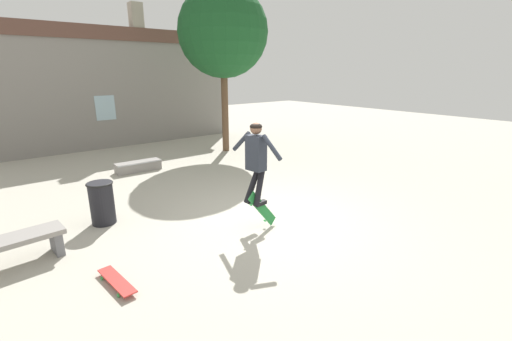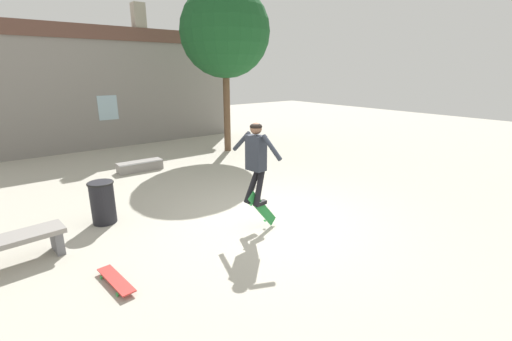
{
  "view_description": "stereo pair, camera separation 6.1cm",
  "coord_description": "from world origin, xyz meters",
  "px_view_note": "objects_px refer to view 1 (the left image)",
  "views": [
    {
      "loc": [
        -4.02,
        -4.72,
        2.87
      ],
      "look_at": [
        -0.29,
        -0.09,
        1.13
      ],
      "focal_mm": 24.0,
      "sensor_mm": 36.0,
      "label": 1
    },
    {
      "loc": [
        -3.97,
        -4.76,
        2.87
      ],
      "look_at": [
        -0.29,
        -0.09,
        1.13
      ],
      "focal_mm": 24.0,
      "sensor_mm": 36.0,
      "label": 2
    }
  ],
  "objects_px": {
    "skate_ledge": "(138,166)",
    "trash_bin": "(102,202)",
    "park_bench": "(3,248)",
    "skateboard_flipping": "(262,209)",
    "skater": "(256,157)",
    "tree_right": "(223,32)",
    "skateboard_resting": "(117,281)"
  },
  "relations": [
    {
      "from": "skate_ledge",
      "to": "trash_bin",
      "type": "xyz_separation_m",
      "value": [
        -1.85,
        -3.13,
        0.29
      ]
    },
    {
      "from": "park_bench",
      "to": "skateboard_flipping",
      "type": "distance_m",
      "value": 4.12
    },
    {
      "from": "skateboard_flipping",
      "to": "skater",
      "type": "bearing_deg",
      "value": 132.31
    },
    {
      "from": "skate_ledge",
      "to": "skateboard_flipping",
      "type": "height_order",
      "value": "skateboard_flipping"
    },
    {
      "from": "tree_right",
      "to": "park_bench",
      "type": "distance_m",
      "value": 9.14
    },
    {
      "from": "skater",
      "to": "skateboard_resting",
      "type": "distance_m",
      "value": 2.97
    },
    {
      "from": "skate_ledge",
      "to": "trash_bin",
      "type": "height_order",
      "value": "trash_bin"
    },
    {
      "from": "tree_right",
      "to": "skater",
      "type": "bearing_deg",
      "value": -118.97
    },
    {
      "from": "skater",
      "to": "skateboard_flipping",
      "type": "distance_m",
      "value": 1.0
    },
    {
      "from": "trash_bin",
      "to": "skateboard_resting",
      "type": "bearing_deg",
      "value": -101.66
    },
    {
      "from": "park_bench",
      "to": "skate_ledge",
      "type": "relative_size",
      "value": 1.29
    },
    {
      "from": "trash_bin",
      "to": "skateboard_flipping",
      "type": "height_order",
      "value": "trash_bin"
    },
    {
      "from": "trash_bin",
      "to": "skater",
      "type": "xyz_separation_m",
      "value": [
        2.2,
        -2.0,
        0.94
      ]
    },
    {
      "from": "skater",
      "to": "skateboard_flipping",
      "type": "relative_size",
      "value": 2.03
    },
    {
      "from": "trash_bin",
      "to": "skater",
      "type": "distance_m",
      "value": 3.12
    },
    {
      "from": "tree_right",
      "to": "skateboard_flipping",
      "type": "xyz_separation_m",
      "value": [
        -3.12,
        -5.86,
        -3.72
      ]
    },
    {
      "from": "trash_bin",
      "to": "skate_ledge",
      "type": "bearing_deg",
      "value": 59.4
    },
    {
      "from": "skate_ledge",
      "to": "tree_right",
      "type": "bearing_deg",
      "value": 11.31
    },
    {
      "from": "skateboard_resting",
      "to": "skate_ledge",
      "type": "bearing_deg",
      "value": 150.56
    },
    {
      "from": "tree_right",
      "to": "park_bench",
      "type": "relative_size",
      "value": 3.38
    },
    {
      "from": "skater",
      "to": "skateboard_resting",
      "type": "xyz_separation_m",
      "value": [
        -2.66,
        -0.22,
        -1.31
      ]
    },
    {
      "from": "skateboard_resting",
      "to": "tree_right",
      "type": "bearing_deg",
      "value": 129.55
    },
    {
      "from": "skater",
      "to": "tree_right",
      "type": "bearing_deg",
      "value": 53.79
    },
    {
      "from": "trash_bin",
      "to": "skateboard_flipping",
      "type": "distance_m",
      "value": 3.09
    },
    {
      "from": "park_bench",
      "to": "skateboard_flipping",
      "type": "bearing_deg",
      "value": -24.16
    },
    {
      "from": "park_bench",
      "to": "skateboard_resting",
      "type": "relative_size",
      "value": 1.87
    },
    {
      "from": "tree_right",
      "to": "skater",
      "type": "distance_m",
      "value": 7.12
    },
    {
      "from": "park_bench",
      "to": "skate_ledge",
      "type": "height_order",
      "value": "park_bench"
    },
    {
      "from": "tree_right",
      "to": "skate_ledge",
      "type": "bearing_deg",
      "value": -169.9
    },
    {
      "from": "tree_right",
      "to": "skateboard_resting",
      "type": "relative_size",
      "value": 6.34
    },
    {
      "from": "tree_right",
      "to": "skate_ledge",
      "type": "xyz_separation_m",
      "value": [
        -3.54,
        -0.63,
        -3.96
      ]
    },
    {
      "from": "skateboard_resting",
      "to": "park_bench",
      "type": "bearing_deg",
      "value": -147.79
    }
  ]
}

